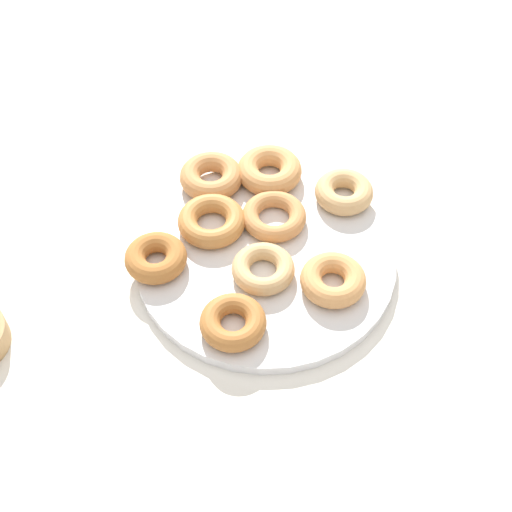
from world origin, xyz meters
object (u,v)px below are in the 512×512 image
object	(u,v)px
donut_6	(233,322)
donut_2	(211,177)
donut_plate	(266,258)
donut_5	(333,280)
donut_0	(263,269)
donut_8	(270,170)
donut_7	(344,192)
donut_4	(156,258)
donut_1	(212,221)
donut_3	(274,216)

from	to	relation	value
donut_6	donut_2	bearing A→B (deg)	-56.64
donut_plate	donut_5	size ratio (longest dim) A/B	4.11
donut_plate	donut_0	bearing A→B (deg)	108.44
donut_6	donut_8	size ratio (longest dim) A/B	0.87
donut_8	donut_plate	bearing A→B (deg)	112.39
donut_2	donut_5	size ratio (longest dim) A/B	1.07
donut_2	donut_0	bearing A→B (deg)	139.01
donut_5	donut_7	world-z (taller)	same
donut_4	donut_1	bearing A→B (deg)	-112.38
donut_0	donut_5	distance (m)	0.09
donut_6	donut_1	bearing A→B (deg)	-53.75
donut_7	donut_8	size ratio (longest dim) A/B	0.88
donut_plate	donut_7	distance (m)	0.15
donut_7	donut_plate	bearing A→B (deg)	67.37
donut_1	donut_8	xyz separation A→B (m)	(-0.03, -0.12, 0.00)
donut_0	donut_3	bearing A→B (deg)	-74.72
donut_6	donut_5	bearing A→B (deg)	-128.38
donut_plate	donut_0	distance (m)	0.04
donut_plate	donut_4	bearing A→B (deg)	31.93
donut_7	donut_8	xyz separation A→B (m)	(0.11, 0.01, 0.00)
donut_0	donut_7	world-z (taller)	donut_7
donut_5	donut_7	xyz separation A→B (m)	(0.04, -0.15, -0.00)
donut_3	donut_7	distance (m)	0.10
donut_0	donut_3	distance (m)	0.09
donut_1	donut_4	distance (m)	0.09
donut_0	donut_4	size ratio (longest dim) A/B	1.00
donut_4	donut_8	world-z (taller)	donut_8
donut_4	donut_6	xyz separation A→B (m)	(-0.13, 0.04, -0.00)
donut_6	donut_7	xyz separation A→B (m)	(-0.04, -0.25, 0.00)
donut_1	donut_6	distance (m)	0.16
donut_7	donut_2	bearing A→B (deg)	16.03
donut_3	donut_4	bearing A→B (deg)	50.62
donut_3	donut_7	size ratio (longest dim) A/B	1.07
donut_1	donut_2	bearing A→B (deg)	-62.38
donut_2	donut_5	xyz separation A→B (m)	(-0.22, 0.10, -0.00)
donut_0	donut_1	world-z (taller)	donut_1
donut_6	donut_7	distance (m)	0.26
donut_7	donut_1	bearing A→B (deg)	41.39
donut_2	donut_4	xyz separation A→B (m)	(-0.00, 0.16, -0.00)
donut_2	donut_7	size ratio (longest dim) A/B	1.10
donut_2	donut_5	bearing A→B (deg)	156.30
donut_plate	donut_4	distance (m)	0.14
donut_plate	donut_0	size ratio (longest dim) A/B	4.23
donut_6	donut_8	world-z (taller)	donut_8
donut_3	donut_5	size ratio (longest dim) A/B	1.05
donut_0	donut_5	size ratio (longest dim) A/B	0.97
donut_0	donut_5	world-z (taller)	donut_5
donut_0	donut_7	bearing A→B (deg)	-105.35
donut_1	donut_2	world-z (taller)	donut_2
donut_5	donut_7	bearing A→B (deg)	-74.66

